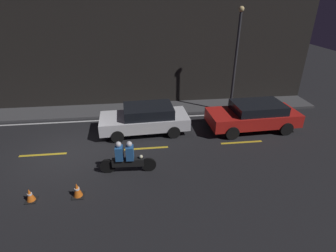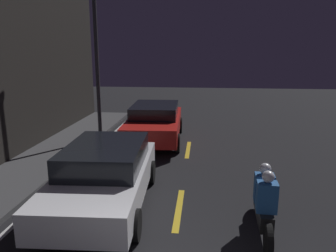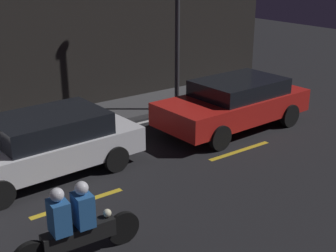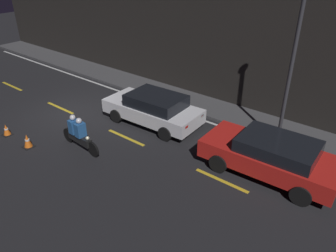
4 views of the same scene
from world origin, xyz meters
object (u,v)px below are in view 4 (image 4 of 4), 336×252
at_px(street_lamp, 292,66).
at_px(sedan_white, 153,108).
at_px(traffic_cone_near, 6,130).
at_px(motorcycle, 78,134).
at_px(taxi_red, 271,155).
at_px(traffic_cone_mid, 27,141).

bearing_deg(street_lamp, sedan_white, -161.35).
height_order(traffic_cone_near, street_lamp, street_lamp).
bearing_deg(motorcycle, taxi_red, 28.34).
bearing_deg(taxi_red, traffic_cone_mid, 25.58).
bearing_deg(street_lamp, traffic_cone_mid, -140.36).
xyz_separation_m(taxi_red, traffic_cone_near, (-9.57, -4.27, -0.53)).
distance_m(taxi_red, traffic_cone_mid, 9.09).
bearing_deg(motorcycle, sedan_white, 78.17).
bearing_deg(traffic_cone_near, motorcycle, 21.52).
height_order(sedan_white, street_lamp, street_lamp).
height_order(taxi_red, traffic_cone_mid, taxi_red).
xyz_separation_m(sedan_white, motorcycle, (-0.89, -3.34, -0.10)).
relative_size(taxi_red, motorcycle, 2.10).
height_order(traffic_cone_near, traffic_cone_mid, traffic_cone_mid).
distance_m(taxi_red, motorcycle, 7.06).
bearing_deg(traffic_cone_mid, traffic_cone_near, -178.51).
distance_m(traffic_cone_near, traffic_cone_mid, 1.54).
bearing_deg(traffic_cone_near, sedan_white, 48.40).
bearing_deg(sedan_white, taxi_red, 173.86).
distance_m(taxi_red, street_lamp, 3.23).
height_order(sedan_white, traffic_cone_near, sedan_white).
height_order(motorcycle, traffic_cone_near, motorcycle).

